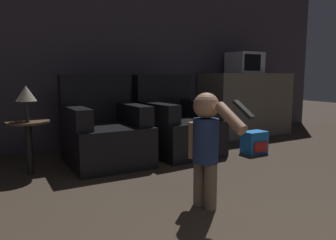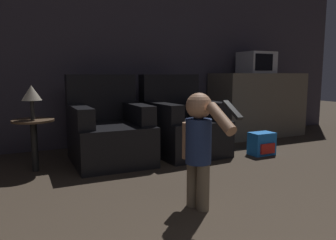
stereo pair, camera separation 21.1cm
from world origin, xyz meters
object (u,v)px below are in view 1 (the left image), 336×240
(armchair_left, at_px, (104,133))
(person_toddler, at_px, (206,141))
(toy_backpack, at_px, (254,142))
(lamp, at_px, (26,94))
(armchair_right, at_px, (176,126))
(microwave, at_px, (245,63))

(armchair_left, xyz_separation_m, person_toddler, (0.20, -1.49, 0.16))
(toy_backpack, relative_size, lamp, 0.87)
(armchair_right, bearing_deg, lamp, 178.62)
(person_toddler, relative_size, microwave, 1.78)
(microwave, relative_size, lamp, 1.40)
(toy_backpack, bearing_deg, microwave, 53.60)
(person_toddler, relative_size, lamp, 2.49)
(armchair_left, distance_m, lamp, 0.85)
(person_toddler, xyz_separation_m, lamp, (-0.94, 1.44, 0.27))
(armchair_left, distance_m, armchair_right, 0.88)
(microwave, bearing_deg, toy_backpack, -126.40)
(microwave, bearing_deg, lamp, -170.49)
(microwave, bearing_deg, person_toddler, -137.84)
(person_toddler, distance_m, toy_backpack, 1.79)
(armchair_right, relative_size, lamp, 2.86)
(armchair_left, xyz_separation_m, toy_backpack, (1.65, -0.50, -0.19))
(armchair_left, relative_size, microwave, 2.04)
(armchair_left, height_order, lamp, armchair_left)
(armchair_right, xyz_separation_m, lamp, (-1.62, -0.06, 0.43))
(toy_backpack, distance_m, lamp, 2.51)
(microwave, bearing_deg, armchair_left, -168.96)
(armchair_left, distance_m, microwave, 2.53)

